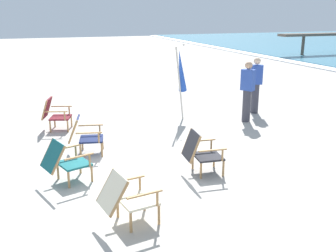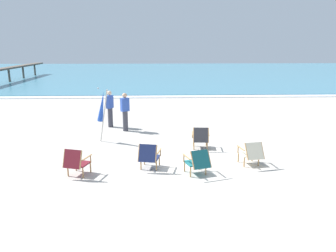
{
  "view_description": "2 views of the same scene",
  "coord_description": "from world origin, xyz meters",
  "px_view_note": "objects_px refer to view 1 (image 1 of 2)",
  "views": [
    {
      "loc": [
        6.87,
        -1.93,
        2.9
      ],
      "look_at": [
        -0.41,
        0.66,
        0.64
      ],
      "focal_mm": 42.0,
      "sensor_mm": 36.0,
      "label": 1
    },
    {
      "loc": [
        -0.87,
        -10.1,
        3.59
      ],
      "look_at": [
        -0.45,
        0.92,
        0.85
      ],
      "focal_mm": 35.0,
      "sensor_mm": 36.0,
      "label": 2
    }
  ],
  "objects_px": {
    "umbrella_furled_blue": "(181,72)",
    "person_by_waterline": "(247,91)",
    "beach_chair_mid_center": "(126,197)",
    "beach_chair_front_right": "(200,151)",
    "beach_chair_back_right": "(65,160)",
    "person_near_chairs": "(256,85)",
    "beach_chair_front_left": "(84,134)",
    "beach_chair_back_left": "(54,113)"
  },
  "relations": [
    {
      "from": "beach_chair_mid_center",
      "to": "beach_chair_front_left",
      "type": "relative_size",
      "value": 1.06
    },
    {
      "from": "umbrella_furled_blue",
      "to": "person_by_waterline",
      "type": "bearing_deg",
      "value": 67.29
    },
    {
      "from": "beach_chair_front_left",
      "to": "beach_chair_back_left",
      "type": "bearing_deg",
      "value": -167.54
    },
    {
      "from": "beach_chair_front_left",
      "to": "person_by_waterline",
      "type": "relative_size",
      "value": 0.5
    },
    {
      "from": "beach_chair_mid_center",
      "to": "person_near_chairs",
      "type": "xyz_separation_m",
      "value": [
        -4.91,
        5.08,
        0.42
      ]
    },
    {
      "from": "beach_chair_back_right",
      "to": "beach_chair_front_right",
      "type": "relative_size",
      "value": 1.11
    },
    {
      "from": "beach_chair_mid_center",
      "to": "beach_chair_front_right",
      "type": "relative_size",
      "value": 1.06
    },
    {
      "from": "beach_chair_mid_center",
      "to": "person_by_waterline",
      "type": "relative_size",
      "value": 0.53
    },
    {
      "from": "beach_chair_front_left",
      "to": "beach_chair_back_left",
      "type": "xyz_separation_m",
      "value": [
        -2.02,
        -0.45,
        0.0
      ]
    },
    {
      "from": "beach_chair_front_right",
      "to": "beach_chair_back_right",
      "type": "bearing_deg",
      "value": -99.62
    },
    {
      "from": "beach_chair_back_left",
      "to": "umbrella_furled_blue",
      "type": "distance_m",
      "value": 3.45
    },
    {
      "from": "beach_chair_back_right",
      "to": "person_by_waterline",
      "type": "bearing_deg",
      "value": 116.06
    },
    {
      "from": "beach_chair_front_right",
      "to": "umbrella_furled_blue",
      "type": "relative_size",
      "value": 0.39
    },
    {
      "from": "beach_chair_back_left",
      "to": "person_near_chairs",
      "type": "height_order",
      "value": "person_near_chairs"
    },
    {
      "from": "beach_chair_back_right",
      "to": "person_near_chairs",
      "type": "distance_m",
      "value": 6.59
    },
    {
      "from": "beach_chair_back_right",
      "to": "beach_chair_front_right",
      "type": "xyz_separation_m",
      "value": [
        0.4,
        2.39,
        0.01
      ]
    },
    {
      "from": "beach_chair_back_right",
      "to": "umbrella_furled_blue",
      "type": "relative_size",
      "value": 0.44
    },
    {
      "from": "beach_chair_front_left",
      "to": "beach_chair_front_right",
      "type": "relative_size",
      "value": 0.99
    },
    {
      "from": "beach_chair_front_right",
      "to": "umbrella_furled_blue",
      "type": "distance_m",
      "value": 3.81
    },
    {
      "from": "beach_chair_mid_center",
      "to": "beach_chair_front_right",
      "type": "height_order",
      "value": "beach_chair_front_right"
    },
    {
      "from": "beach_chair_mid_center",
      "to": "beach_chair_front_left",
      "type": "height_order",
      "value": "beach_chair_front_left"
    },
    {
      "from": "beach_chair_front_left",
      "to": "person_near_chairs",
      "type": "xyz_separation_m",
      "value": [
        -1.82,
        5.23,
        0.41
      ]
    },
    {
      "from": "beach_chair_back_left",
      "to": "person_by_waterline",
      "type": "height_order",
      "value": "person_by_waterline"
    },
    {
      "from": "beach_chair_front_left",
      "to": "umbrella_furled_blue",
      "type": "xyz_separation_m",
      "value": [
        -1.78,
        2.87,
        0.92
      ]
    },
    {
      "from": "beach_chair_mid_center",
      "to": "umbrella_furled_blue",
      "type": "height_order",
      "value": "umbrella_furled_blue"
    },
    {
      "from": "beach_chair_front_right",
      "to": "beach_chair_back_left",
      "type": "distance_m",
      "value": 4.45
    },
    {
      "from": "beach_chair_mid_center",
      "to": "beach_chair_back_right",
      "type": "bearing_deg",
      "value": -158.45
    },
    {
      "from": "beach_chair_back_right",
      "to": "beach_chair_back_left",
      "type": "height_order",
      "value": "beach_chair_back_left"
    },
    {
      "from": "beach_chair_front_left",
      "to": "umbrella_furled_blue",
      "type": "distance_m",
      "value": 3.5
    },
    {
      "from": "beach_chair_mid_center",
      "to": "beach_chair_front_right",
      "type": "bearing_deg",
      "value": 127.37
    },
    {
      "from": "beach_chair_back_left",
      "to": "person_near_chairs",
      "type": "relative_size",
      "value": 0.5
    },
    {
      "from": "person_near_chairs",
      "to": "beach_chair_front_right",
      "type": "bearing_deg",
      "value": -43.07
    },
    {
      "from": "beach_chair_back_right",
      "to": "beach_chair_mid_center",
      "type": "xyz_separation_m",
      "value": [
        1.71,
        0.68,
        -0.0
      ]
    },
    {
      "from": "beach_chair_front_left",
      "to": "person_near_chairs",
      "type": "relative_size",
      "value": 0.5
    },
    {
      "from": "beach_chair_front_left",
      "to": "beach_chair_front_right",
      "type": "distance_m",
      "value": 2.58
    },
    {
      "from": "beach_chair_mid_center",
      "to": "beach_chair_back_left",
      "type": "distance_m",
      "value": 5.14
    },
    {
      "from": "person_near_chairs",
      "to": "person_by_waterline",
      "type": "distance_m",
      "value": 1.02
    },
    {
      "from": "umbrella_furled_blue",
      "to": "person_by_waterline",
      "type": "height_order",
      "value": "umbrella_furled_blue"
    },
    {
      "from": "beach_chair_back_right",
      "to": "person_near_chairs",
      "type": "xyz_separation_m",
      "value": [
        -3.19,
        5.75,
        0.42
      ]
    },
    {
      "from": "beach_chair_front_left",
      "to": "person_near_chairs",
      "type": "bearing_deg",
      "value": 109.18
    },
    {
      "from": "beach_chair_mid_center",
      "to": "umbrella_furled_blue",
      "type": "bearing_deg",
      "value": 150.84
    },
    {
      "from": "beach_chair_mid_center",
      "to": "beach_chair_back_left",
      "type": "height_order",
      "value": "beach_chair_back_left"
    }
  ]
}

